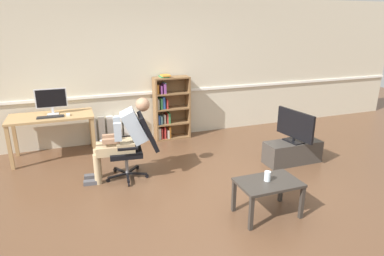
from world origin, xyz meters
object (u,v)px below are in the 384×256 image
(drinking_glass, at_px, (268,176))
(person_seated, at_px, (123,137))
(office_chair, at_px, (136,144))
(radiator, at_px, (115,129))
(computer_mouse, at_px, (68,115))
(imac_monitor, at_px, (51,99))
(keyboard, at_px, (50,117))
(tv_screen, at_px, (295,126))
(tv_stand, at_px, (292,152))
(computer_desk, at_px, (52,121))
(coffee_table, at_px, (268,186))
(bookshelf, at_px, (169,109))

(drinking_glass, bearing_deg, person_seated, 132.43)
(office_chair, bearing_deg, radiator, -170.07)
(office_chair, xyz_separation_m, drinking_glass, (1.26, -1.55, -0.02))
(computer_mouse, height_order, person_seated, person_seated)
(radiator, xyz_separation_m, office_chair, (0.11, -1.61, 0.25))
(imac_monitor, relative_size, keyboard, 1.22)
(tv_screen, bearing_deg, computer_mouse, 59.32)
(keyboard, distance_m, person_seated, 1.47)
(radiator, bearing_deg, imac_monitor, -163.12)
(radiator, relative_size, tv_stand, 0.97)
(person_seated, relative_size, tv_stand, 1.29)
(computer_desk, relative_size, keyboard, 3.27)
(computer_desk, distance_m, office_chair, 1.70)
(office_chair, bearing_deg, tv_stand, 87.46)
(keyboard, distance_m, coffee_table, 3.63)
(tv_screen, bearing_deg, imac_monitor, 58.08)
(coffee_table, bearing_deg, drinking_glass, 106.29)
(keyboard, height_order, coffee_table, keyboard)
(computer_mouse, distance_m, person_seated, 1.31)
(tv_stand, bearing_deg, tv_screen, 7.44)
(office_chair, relative_size, person_seated, 0.80)
(office_chair, height_order, drinking_glass, office_chair)
(radiator, xyz_separation_m, coffee_table, (1.38, -3.19, 0.11))
(coffee_table, bearing_deg, imac_monitor, 130.02)
(computer_desk, xyz_separation_m, tv_screen, (3.70, -1.59, -0.02))
(computer_mouse, height_order, office_chair, office_chair)
(person_seated, bearing_deg, tv_stand, 87.62)
(keyboard, bearing_deg, office_chair, -42.50)
(person_seated, bearing_deg, imac_monitor, -137.00)
(computer_desk, xyz_separation_m, tv_stand, (3.70, -1.59, -0.47))
(computer_mouse, height_order, bookshelf, bookshelf)
(computer_desk, distance_m, computer_mouse, 0.32)
(imac_monitor, distance_m, computer_mouse, 0.39)
(bookshelf, xyz_separation_m, tv_screen, (1.57, -1.88, 0.03))
(imac_monitor, relative_size, drinking_glass, 4.29)
(computer_desk, bearing_deg, person_seated, -50.17)
(computer_mouse, bearing_deg, tv_stand, -23.25)
(bookshelf, relative_size, tv_stand, 1.36)
(keyboard, xyz_separation_m, office_chair, (1.18, -1.08, -0.24))
(computer_desk, height_order, office_chair, office_chair)
(computer_mouse, height_order, tv_screen, tv_screen)
(tv_stand, bearing_deg, person_seated, 171.76)
(bookshelf, bearing_deg, radiator, 174.71)
(tv_stand, bearing_deg, keyboard, 158.56)
(keyboard, bearing_deg, radiator, 26.47)
(bookshelf, height_order, radiator, bookshelf)
(computer_mouse, xyz_separation_m, coffee_table, (2.17, -2.68, -0.39))
(computer_mouse, relative_size, tv_screen, 0.13)
(computer_desk, xyz_separation_m, computer_mouse, (0.27, -0.12, 0.12))
(person_seated, relative_size, drinking_glass, 10.34)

